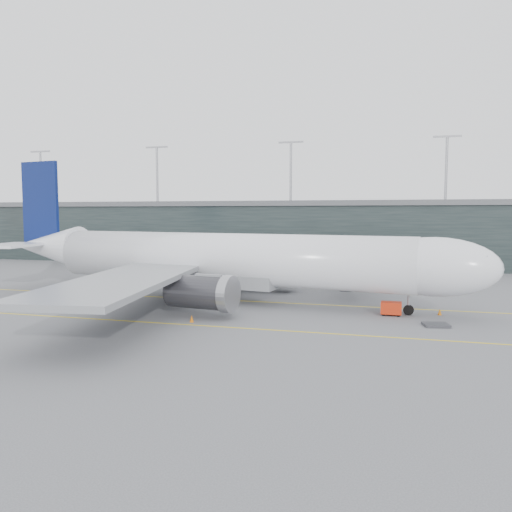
# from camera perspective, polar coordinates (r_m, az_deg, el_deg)

# --- Properties ---
(ground) EXTENTS (320.00, 320.00, 0.00)m
(ground) POSITION_cam_1_polar(r_m,az_deg,el_deg) (77.03, -6.66, -4.34)
(ground) COLOR #545458
(ground) RESTS_ON ground
(taxiline_a) EXTENTS (160.00, 0.25, 0.02)m
(taxiline_a) POSITION_cam_1_polar(r_m,az_deg,el_deg) (73.38, -7.82, -4.81)
(taxiline_a) COLOR yellow
(taxiline_a) RESTS_ON ground
(taxiline_b) EXTENTS (160.00, 0.25, 0.02)m
(taxiline_b) POSITION_cam_1_polar(r_m,az_deg,el_deg) (59.23, -13.87, -7.26)
(taxiline_b) COLOR yellow
(taxiline_b) RESTS_ON ground
(taxiline_lead_main) EXTENTS (0.25, 60.00, 0.02)m
(taxiline_lead_main) POSITION_cam_1_polar(r_m,az_deg,el_deg) (94.35, 0.66, -2.59)
(taxiline_lead_main) COLOR yellow
(taxiline_lead_main) RESTS_ON ground
(terminal) EXTENTS (240.00, 36.00, 29.00)m
(terminal) POSITION_cam_1_polar(r_m,az_deg,el_deg) (131.76, 2.65, 2.87)
(terminal) COLOR black
(terminal) RESTS_ON ground
(main_aircraft) EXTENTS (74.20, 69.09, 20.82)m
(main_aircraft) POSITION_cam_1_polar(r_m,az_deg,el_deg) (70.29, -4.04, -0.40)
(main_aircraft) COLOR white
(main_aircraft) RESTS_ON ground
(jet_bridge) EXTENTS (7.32, 43.15, 5.77)m
(jet_bridge) POSITION_cam_1_polar(r_m,az_deg,el_deg) (93.28, 10.41, -0.09)
(jet_bridge) COLOR #2A2B2F
(jet_bridge) RESTS_ON ground
(gse_cart) EXTENTS (2.47, 1.61, 1.66)m
(gse_cart) POSITION_cam_1_polar(r_m,az_deg,el_deg) (62.72, 15.20, -5.75)
(gse_cart) COLOR red
(gse_cart) RESTS_ON ground
(baggage_dolly) EXTENTS (3.07, 2.66, 0.27)m
(baggage_dolly) POSITION_cam_1_polar(r_m,az_deg,el_deg) (58.56, 19.88, -7.40)
(baggage_dolly) COLOR #35363A
(baggage_dolly) RESTS_ON ground
(uld_a) EXTENTS (2.48, 2.08, 2.07)m
(uld_a) POSITION_cam_1_polar(r_m,az_deg,el_deg) (88.49, -7.26, -2.43)
(uld_a) COLOR #323237
(uld_a) RESTS_ON ground
(uld_b) EXTENTS (2.34, 2.06, 1.81)m
(uld_b) POSITION_cam_1_polar(r_m,az_deg,el_deg) (88.00, -6.40, -2.55)
(uld_b) COLOR #323237
(uld_b) RESTS_ON ground
(uld_c) EXTENTS (2.26, 2.03, 1.71)m
(uld_c) POSITION_cam_1_polar(r_m,az_deg,el_deg) (87.77, -4.43, -2.59)
(uld_c) COLOR #323237
(uld_c) RESTS_ON ground
(cone_nose) EXTENTS (0.49, 0.49, 0.77)m
(cone_nose) POSITION_cam_1_polar(r_m,az_deg,el_deg) (64.88, 20.26, -6.02)
(cone_nose) COLOR #CF680B
(cone_nose) RESTS_ON ground
(cone_wing_stbd) EXTENTS (0.51, 0.51, 0.80)m
(cone_wing_stbd) POSITION_cam_1_polar(r_m,az_deg,el_deg) (57.49, -7.36, -7.12)
(cone_wing_stbd) COLOR #D2640B
(cone_wing_stbd) RESTS_ON ground
(cone_wing_port) EXTENTS (0.46, 0.46, 0.73)m
(cone_wing_port) POSITION_cam_1_polar(r_m,az_deg,el_deg) (85.13, 2.38, -3.17)
(cone_wing_port) COLOR red
(cone_wing_port) RESTS_ON ground
(cone_tail) EXTENTS (0.49, 0.49, 0.78)m
(cone_tail) POSITION_cam_1_polar(r_m,az_deg,el_deg) (70.88, -15.43, -4.98)
(cone_tail) COLOR orange
(cone_tail) RESTS_ON ground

